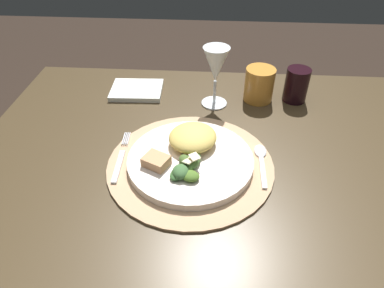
{
  "coord_description": "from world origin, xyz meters",
  "views": [
    {
      "loc": [
        -0.03,
        -0.58,
        1.23
      ],
      "look_at": [
        -0.07,
        0.03,
        0.75
      ],
      "focal_mm": 32.29,
      "sensor_mm": 36.0,
      "label": 1
    }
  ],
  "objects_px": {
    "dining_table": "(218,214)",
    "napkin": "(137,90)",
    "spoon": "(261,157)",
    "amber_tumbler": "(259,85)",
    "dinner_plate": "(190,160)",
    "fork": "(121,159)",
    "wine_glass": "(216,67)",
    "dark_tumbler": "(296,85)"
  },
  "relations": [
    {
      "from": "amber_tumbler",
      "to": "napkin",
      "type": "bearing_deg",
      "value": 177.53
    },
    {
      "from": "spoon",
      "to": "dinner_plate",
      "type": "bearing_deg",
      "value": -169.91
    },
    {
      "from": "dinner_plate",
      "to": "fork",
      "type": "xyz_separation_m",
      "value": [
        -0.15,
        0.0,
        -0.01
      ]
    },
    {
      "from": "fork",
      "to": "spoon",
      "type": "bearing_deg",
      "value": 4.61
    },
    {
      "from": "spoon",
      "to": "amber_tumbler",
      "type": "distance_m",
      "value": 0.26
    },
    {
      "from": "dining_table",
      "to": "fork",
      "type": "distance_m",
      "value": 0.3
    },
    {
      "from": "dining_table",
      "to": "amber_tumbler",
      "type": "bearing_deg",
      "value": 69.31
    },
    {
      "from": "dining_table",
      "to": "amber_tumbler",
      "type": "relative_size",
      "value": 12.48
    },
    {
      "from": "napkin",
      "to": "amber_tumbler",
      "type": "distance_m",
      "value": 0.35
    },
    {
      "from": "dark_tumbler",
      "to": "dining_table",
      "type": "bearing_deg",
      "value": -126.78
    },
    {
      "from": "fork",
      "to": "spoon",
      "type": "distance_m",
      "value": 0.31
    },
    {
      "from": "dinner_plate",
      "to": "amber_tumbler",
      "type": "xyz_separation_m",
      "value": [
        0.17,
        0.29,
        0.03
      ]
    },
    {
      "from": "dining_table",
      "to": "fork",
      "type": "height_order",
      "value": "fork"
    },
    {
      "from": "napkin",
      "to": "dark_tumbler",
      "type": "distance_m",
      "value": 0.45
    },
    {
      "from": "dinner_plate",
      "to": "spoon",
      "type": "distance_m",
      "value": 0.16
    },
    {
      "from": "napkin",
      "to": "wine_glass",
      "type": "distance_m",
      "value": 0.25
    },
    {
      "from": "dining_table",
      "to": "spoon",
      "type": "xyz_separation_m",
      "value": [
        0.09,
        0.0,
        0.2
      ]
    },
    {
      "from": "dinner_plate",
      "to": "spoon",
      "type": "height_order",
      "value": "dinner_plate"
    },
    {
      "from": "dinner_plate",
      "to": "spoon",
      "type": "xyz_separation_m",
      "value": [
        0.15,
        0.03,
        -0.01
      ]
    },
    {
      "from": "napkin",
      "to": "wine_glass",
      "type": "relative_size",
      "value": 0.89
    },
    {
      "from": "dark_tumbler",
      "to": "dinner_plate",
      "type": "bearing_deg",
      "value": -132.51
    },
    {
      "from": "dark_tumbler",
      "to": "amber_tumbler",
      "type": "bearing_deg",
      "value": -177.77
    },
    {
      "from": "fork",
      "to": "dining_table",
      "type": "bearing_deg",
      "value": 5.58
    },
    {
      "from": "spoon",
      "to": "wine_glass",
      "type": "bearing_deg",
      "value": 115.15
    },
    {
      "from": "spoon",
      "to": "amber_tumbler",
      "type": "relative_size",
      "value": 1.52
    },
    {
      "from": "dinner_plate",
      "to": "napkin",
      "type": "distance_m",
      "value": 0.35
    },
    {
      "from": "fork",
      "to": "spoon",
      "type": "xyz_separation_m",
      "value": [
        0.31,
        0.02,
        -0.0
      ]
    },
    {
      "from": "dining_table",
      "to": "amber_tumbler",
      "type": "xyz_separation_m",
      "value": [
        0.1,
        0.26,
        0.23
      ]
    },
    {
      "from": "fork",
      "to": "amber_tumbler",
      "type": "bearing_deg",
      "value": 41.65
    },
    {
      "from": "napkin",
      "to": "amber_tumbler",
      "type": "relative_size",
      "value": 1.57
    },
    {
      "from": "dining_table",
      "to": "napkin",
      "type": "xyz_separation_m",
      "value": [
        -0.24,
        0.28,
        0.19
      ]
    },
    {
      "from": "napkin",
      "to": "wine_glass",
      "type": "xyz_separation_m",
      "value": [
        0.22,
        -0.05,
        0.1
      ]
    },
    {
      "from": "fork",
      "to": "spoon",
      "type": "height_order",
      "value": "spoon"
    },
    {
      "from": "fork",
      "to": "dark_tumbler",
      "type": "bearing_deg",
      "value": 34.47
    },
    {
      "from": "dining_table",
      "to": "dark_tumbler",
      "type": "xyz_separation_m",
      "value": [
        0.2,
        0.27,
        0.23
      ]
    },
    {
      "from": "wine_glass",
      "to": "dark_tumbler",
      "type": "relative_size",
      "value": 1.74
    },
    {
      "from": "dining_table",
      "to": "dark_tumbler",
      "type": "bearing_deg",
      "value": 53.22
    },
    {
      "from": "dining_table",
      "to": "dark_tumbler",
      "type": "distance_m",
      "value": 0.41
    },
    {
      "from": "dining_table",
      "to": "wine_glass",
      "type": "relative_size",
      "value": 7.09
    },
    {
      "from": "fork",
      "to": "dark_tumbler",
      "type": "height_order",
      "value": "dark_tumbler"
    },
    {
      "from": "spoon",
      "to": "dark_tumbler",
      "type": "bearing_deg",
      "value": 66.77
    },
    {
      "from": "dining_table",
      "to": "fork",
      "type": "bearing_deg",
      "value": -174.42
    }
  ]
}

